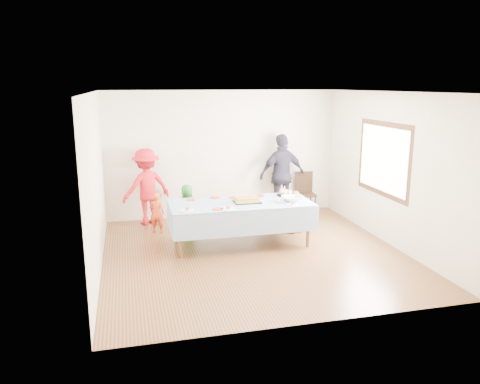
% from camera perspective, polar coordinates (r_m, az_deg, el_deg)
% --- Properties ---
extents(ground, '(5.00, 5.00, 0.00)m').
position_cam_1_polar(ground, '(8.07, 1.65, -7.43)').
color(ground, '#4D2E16').
rests_on(ground, ground).
extents(room_walls, '(5.04, 5.04, 2.72)m').
position_cam_1_polar(room_walls, '(7.65, 2.12, 5.13)').
color(room_walls, beige).
rests_on(room_walls, ground).
extents(party_table, '(2.50, 1.10, 0.78)m').
position_cam_1_polar(party_table, '(8.28, 0.08, -1.64)').
color(party_table, brown).
rests_on(party_table, ground).
extents(birthday_cake, '(0.47, 0.36, 0.08)m').
position_cam_1_polar(birthday_cake, '(8.28, 0.83, -0.97)').
color(birthday_cake, black).
rests_on(birthday_cake, party_table).
extents(rolls_tray, '(0.33, 0.33, 0.10)m').
position_cam_1_polar(rolls_tray, '(8.80, 5.56, -0.17)').
color(rolls_tray, black).
rests_on(rolls_tray, party_table).
extents(punch_bowl, '(0.35, 0.35, 0.09)m').
position_cam_1_polar(punch_bowl, '(8.39, 6.29, -0.82)').
color(punch_bowl, silver).
rests_on(punch_bowl, party_table).
extents(party_hat, '(0.10, 0.10, 0.17)m').
position_cam_1_polar(party_hat, '(8.93, 5.43, 0.29)').
color(party_hat, white).
rests_on(party_hat, party_table).
extents(fork_pile, '(0.24, 0.18, 0.07)m').
position_cam_1_polar(fork_pile, '(8.26, 4.79, -1.09)').
color(fork_pile, white).
rests_on(fork_pile, party_table).
extents(plate_red_far_a, '(0.17, 0.17, 0.01)m').
position_cam_1_polar(plate_red_far_a, '(8.46, -5.98, -0.96)').
color(plate_red_far_a, red).
rests_on(plate_red_far_a, party_table).
extents(plate_red_far_b, '(0.19, 0.19, 0.01)m').
position_cam_1_polar(plate_red_far_b, '(8.60, -3.05, -0.68)').
color(plate_red_far_b, red).
rests_on(plate_red_far_b, party_table).
extents(plate_red_far_c, '(0.18, 0.18, 0.01)m').
position_cam_1_polar(plate_red_far_c, '(8.59, -0.73, -0.67)').
color(plate_red_far_c, red).
rests_on(plate_red_far_c, party_table).
extents(plate_red_far_d, '(0.17, 0.17, 0.01)m').
position_cam_1_polar(plate_red_far_d, '(8.74, 2.40, -0.45)').
color(plate_red_far_d, red).
rests_on(plate_red_far_d, party_table).
extents(plate_red_near, '(0.18, 0.18, 0.01)m').
position_cam_1_polar(plate_red_near, '(7.81, -2.71, -2.09)').
color(plate_red_near, red).
rests_on(plate_red_near, party_table).
extents(plate_white_left, '(0.22, 0.22, 0.01)m').
position_cam_1_polar(plate_white_left, '(7.77, -6.44, -2.25)').
color(plate_white_left, white).
rests_on(plate_white_left, party_table).
extents(plate_white_mid, '(0.23, 0.23, 0.01)m').
position_cam_1_polar(plate_white_mid, '(7.81, -1.44, -2.08)').
color(plate_white_mid, white).
rests_on(plate_white_mid, party_table).
extents(plate_white_right, '(0.21, 0.21, 0.01)m').
position_cam_1_polar(plate_white_right, '(8.14, 6.44, -1.54)').
color(plate_white_right, white).
rests_on(plate_white_right, party_table).
extents(dining_chair, '(0.43, 0.43, 0.91)m').
position_cam_1_polar(dining_chair, '(10.56, 7.92, 0.24)').
color(dining_chair, black).
rests_on(dining_chair, ground).
extents(toddler_left, '(0.34, 0.29, 0.80)m').
position_cam_1_polar(toddler_left, '(9.15, -10.10, -2.53)').
color(toddler_left, '#DB441B').
rests_on(toddler_left, ground).
extents(toddler_mid, '(0.48, 0.34, 0.91)m').
position_cam_1_polar(toddler_mid, '(9.28, -6.43, -1.84)').
color(toddler_mid, '#277326').
rests_on(toddler_mid, ground).
extents(toddler_right, '(0.46, 0.40, 0.83)m').
position_cam_1_polar(toddler_right, '(9.07, 6.51, -2.44)').
color(toddler_right, tan).
rests_on(toddler_right, ground).
extents(adult_left, '(1.15, 0.91, 1.56)m').
position_cam_1_polar(adult_left, '(9.71, -11.33, 0.65)').
color(adult_left, red).
rests_on(adult_left, ground).
extents(adult_right, '(1.10, 0.58, 1.78)m').
position_cam_1_polar(adult_right, '(10.22, 5.16, 2.10)').
color(adult_right, '#2B2838').
rests_on(adult_right, ground).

